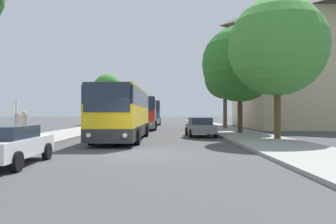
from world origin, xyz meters
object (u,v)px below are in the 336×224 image
parked_car_left_curb (5,144)px  bus_front (123,113)px  pedestrian_waiting_near (24,127)px  tree_left_near (107,88)px  bus_middle (144,113)px  tree_right_near (225,79)px  pedestrian_waiting_far (17,125)px  bus_rear (151,112)px  parked_car_right_near (200,127)px  tree_right_mid (240,64)px  bus_stop_sign (15,117)px  tree_right_far (277,47)px

parked_car_left_curb → bus_front: bearing=74.5°
pedestrian_waiting_near → tree_left_near: 32.20m
bus_middle → tree_right_near: (8.57, -1.65, 3.55)m
parked_car_left_curb → pedestrian_waiting_far: size_ratio=2.63×
tree_right_near → bus_middle: bearing=169.1°
parked_car_left_curb → tree_left_near: bearing=94.0°
tree_right_near → bus_rear: bearing=118.2°
bus_middle → tree_left_near: bearing=114.3°
parked_car_right_near → tree_right_near: tree_right_near is taller
bus_front → tree_right_mid: bearing=33.5°
bus_front → parked_car_left_curb: (-2.51, -10.12, -1.04)m
tree_right_mid → pedestrian_waiting_near: bearing=-146.0°
bus_front → tree_right_near: size_ratio=1.47×
parked_car_right_near → tree_left_near: (-11.56, 24.97, 4.83)m
bus_front → pedestrian_waiting_near: size_ratio=6.37×
bus_rear → pedestrian_waiting_far: (-7.03, -29.12, -0.89)m
bus_middle → parked_car_right_near: 12.49m
bus_stop_sign → bus_rear: bearing=81.2°
bus_rear → bus_stop_sign: (-5.17, -33.42, -0.31)m
bus_middle → pedestrian_waiting_near: (-5.10, -18.26, -0.78)m
bus_front → pedestrian_waiting_far: size_ratio=6.67×
bus_middle → pedestrian_waiting_far: bearing=-116.7°
parked_car_left_curb → tree_right_mid: (11.29, 15.81, 5.05)m
bus_middle → parked_car_right_near: (5.02, -11.39, -1.05)m
parked_car_right_near → tree_left_near: size_ratio=0.60×
bus_front → tree_right_near: bearing=56.6°
bus_front → bus_middle: size_ratio=1.02×
parked_car_right_near → tree_left_near: tree_left_near is taller
parked_car_left_curb → tree_right_near: tree_right_near is taller
bus_middle → tree_right_near: bearing=-12.4°
bus_front → tree_right_near: (8.85, 13.13, 3.59)m
bus_front → tree_right_far: 10.57m
parked_car_right_near → pedestrian_waiting_near: bearing=31.6°
bus_rear → pedestrian_waiting_far: 29.97m
tree_left_near → pedestrian_waiting_near: bearing=-87.4°
tree_right_mid → tree_right_far: (0.94, -6.32, 0.12)m
parked_car_right_near → bus_front: bearing=30.1°
bus_middle → pedestrian_waiting_far: bus_middle is taller
pedestrian_waiting_near → tree_right_mid: (13.60, 9.16, 4.75)m
tree_right_mid → tree_right_far: 6.39m
parked_car_right_near → pedestrian_waiting_far: 12.51m
bus_stop_sign → tree_right_mid: 17.46m
bus_middle → pedestrian_waiting_near: 18.97m
bus_front → tree_right_mid: tree_right_mid is taller
bus_rear → tree_right_near: (8.54, -15.92, 3.48)m
pedestrian_waiting_far → tree_right_mid: size_ratio=0.19×
bus_stop_sign → tree_right_far: size_ratio=0.25×
tree_left_near → tree_right_mid: bearing=-56.5°
pedestrian_waiting_near → tree_right_far: bearing=62.0°
bus_front → bus_rear: size_ratio=1.02×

